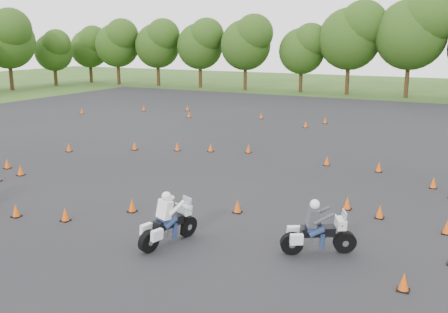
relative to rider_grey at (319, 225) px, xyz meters
name	(u,v)px	position (x,y,z in m)	size (l,w,h in m)	color
ground	(174,212)	(-5.60, 1.08, -0.86)	(140.00, 140.00, 0.00)	#2D5119
asphalt_pad	(243,173)	(-5.60, 7.08, -0.85)	(62.00, 62.00, 0.00)	black
treeline	(393,54)	(-3.73, 36.63, 3.75)	(86.80, 32.25, 11.11)	#264212
traffic_cones	(255,173)	(-4.77, 6.52, -0.63)	(36.45, 32.45, 0.45)	#DC4C09
rider_grey	(319,225)	(0.00, 0.00, 0.00)	(2.21, 0.68, 1.70)	#3B3C43
rider_white	(168,217)	(-4.23, -1.39, 0.02)	(2.25, 0.69, 1.74)	white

